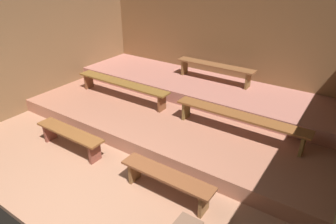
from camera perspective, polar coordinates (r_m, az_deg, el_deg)
ground at (r=5.83m, az=-1.15°, el=-4.62°), size 6.96×5.58×0.08m
wall_back at (r=7.30m, az=10.06°, el=12.21°), size 6.96×0.06×2.39m
wall_left at (r=7.45m, az=-21.57°, el=11.05°), size 0.06×5.58×2.39m
platform_lower at (r=6.29m, az=2.84°, el=-0.24°), size 6.16×3.26×0.27m
platform_middle at (r=6.85m, az=6.62°, el=4.47°), size 6.16×1.57×0.27m
bench_floor_left at (r=5.48m, az=-18.29°, el=-4.27°), size 1.43×0.29×0.39m
bench_floor_right at (r=4.26m, az=-0.25°, el=-12.68°), size 1.43×0.29×0.39m
bench_lower_left at (r=6.60m, az=-8.83°, el=5.18°), size 2.38×0.29×0.39m
bench_lower_right at (r=5.29m, az=13.52°, el=-1.13°), size 2.38×0.29×0.39m
bench_middle_center at (r=6.88m, az=8.97°, el=8.41°), size 1.84×0.29×0.39m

